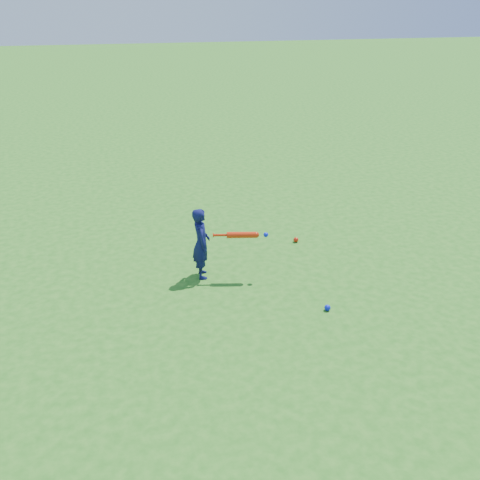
{
  "coord_description": "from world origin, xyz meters",
  "views": [
    {
      "loc": [
        -0.4,
        -6.36,
        3.35
      ],
      "look_at": [
        1.17,
        -0.31,
        0.52
      ],
      "focal_mm": 40.0,
      "sensor_mm": 36.0,
      "label": 1
    }
  ],
  "objects_px": {
    "ground_ball_red": "(296,240)",
    "bat_swing": "(244,235)",
    "child": "(201,243)",
    "ground_ball_blue": "(327,308)"
  },
  "relations": [
    {
      "from": "ground_ball_red",
      "to": "bat_swing",
      "type": "xyz_separation_m",
      "value": [
        -1.04,
        -0.87,
        0.57
      ]
    },
    {
      "from": "child",
      "to": "bat_swing",
      "type": "height_order",
      "value": "child"
    },
    {
      "from": "ground_ball_blue",
      "to": "bat_swing",
      "type": "bearing_deg",
      "value": 125.2
    },
    {
      "from": "ground_ball_red",
      "to": "child",
      "type": "bearing_deg",
      "value": -155.97
    },
    {
      "from": "ground_ball_red",
      "to": "ground_ball_blue",
      "type": "distance_m",
      "value": 1.94
    },
    {
      "from": "child",
      "to": "ground_ball_red",
      "type": "xyz_separation_m",
      "value": [
        1.57,
        0.7,
        -0.44
      ]
    },
    {
      "from": "bat_swing",
      "to": "ground_ball_blue",
      "type": "bearing_deg",
      "value": -41.4
    },
    {
      "from": "ground_ball_red",
      "to": "bat_swing",
      "type": "relative_size",
      "value": 0.11
    },
    {
      "from": "child",
      "to": "ground_ball_red",
      "type": "bearing_deg",
      "value": -61.78
    },
    {
      "from": "ground_ball_blue",
      "to": "child",
      "type": "bearing_deg",
      "value": 136.03
    }
  ]
}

